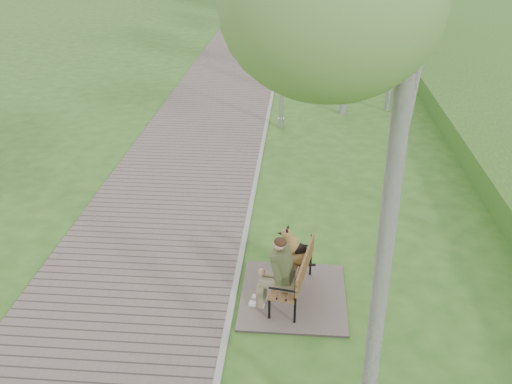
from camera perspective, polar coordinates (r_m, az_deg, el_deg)
ground at (r=11.81m, az=-0.76°, el=-2.69°), size 120.00×120.00×0.00m
walkway at (r=32.40m, az=-0.28°, el=16.17°), size 3.50×67.00×0.04m
kerb at (r=32.30m, az=2.94°, el=16.12°), size 0.10×67.00×0.05m
bench_main at (r=9.31m, az=3.24°, el=-8.51°), size 1.72×1.91×1.50m
bench_second at (r=25.00m, az=4.11°, el=13.48°), size 1.75×1.95×1.08m
bench_third at (r=28.41m, az=4.07°, el=15.09°), size 1.96×2.18×1.21m
lamp_post_near at (r=16.22m, az=2.67°, el=14.35°), size 0.20×0.20×5.07m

